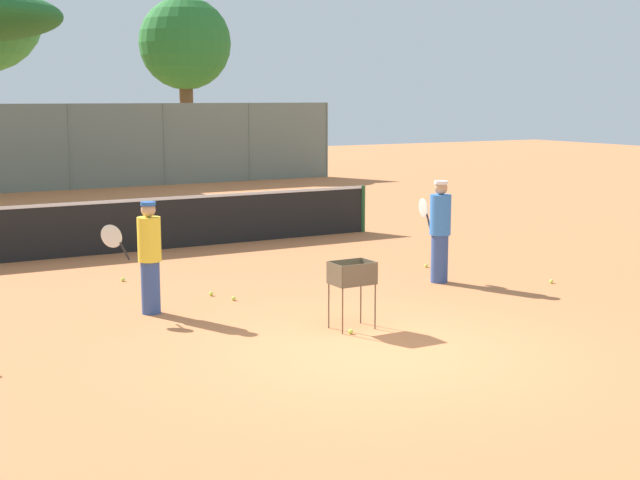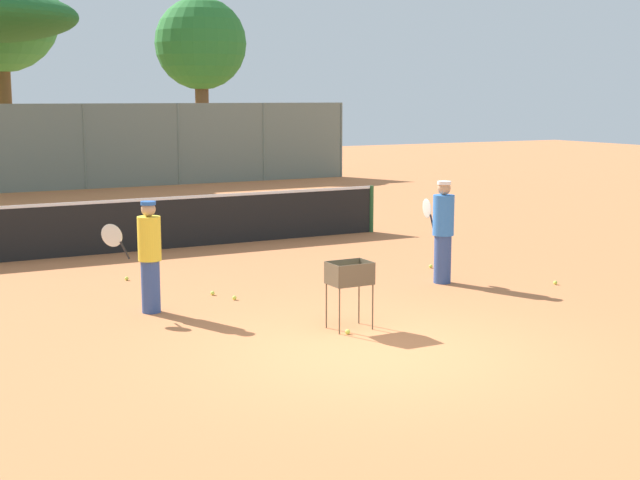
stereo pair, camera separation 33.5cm
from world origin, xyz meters
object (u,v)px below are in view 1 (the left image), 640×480
at_px(tennis_net, 150,223).
at_px(player_white_outfit, 149,256).
at_px(player_red_cap, 440,230).
at_px(ball_cart, 353,279).

relative_size(tennis_net, player_white_outfit, 6.37).
distance_m(tennis_net, player_red_cap, 6.29).
distance_m(tennis_net, player_white_outfit, 5.43).
height_order(tennis_net, player_red_cap, player_red_cap).
bearing_deg(player_red_cap, ball_cart, 127.30).
bearing_deg(player_white_outfit, player_red_cap, -165.90).
height_order(player_red_cap, ball_cart, player_red_cap).
height_order(tennis_net, ball_cart, tennis_net).
bearing_deg(tennis_net, ball_cart, -87.60).
distance_m(tennis_net, ball_cart, 7.30).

